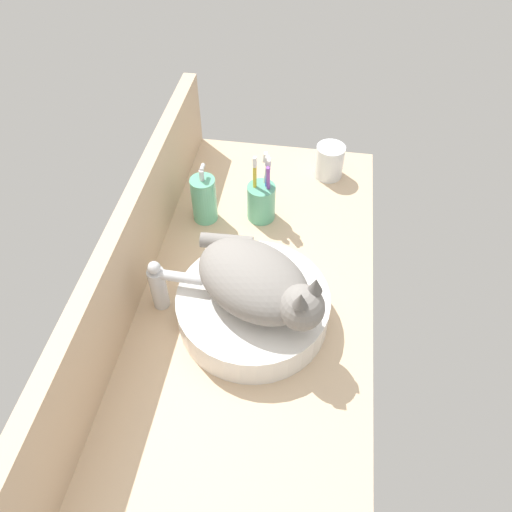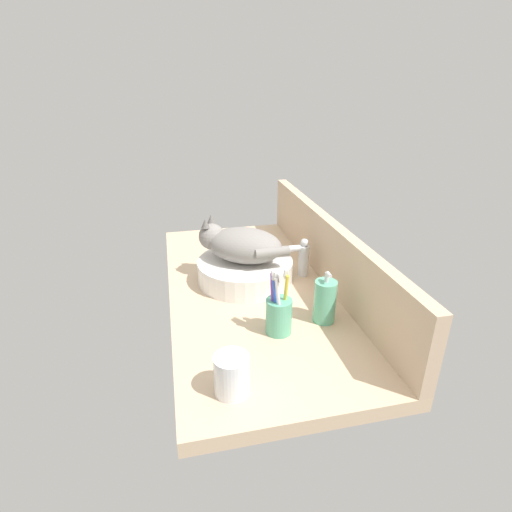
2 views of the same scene
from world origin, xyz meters
TOP-DOWN VIEW (x-y plane):
  - ground_plane at (0.00, 0.00)cm, footprint 114.93×54.77cm
  - backsplash_panel at (0.00, 25.58)cm, footprint 114.93×3.60cm
  - sink_basin at (-5.21, -1.77)cm, footprint 31.89×31.89cm
  - cat at (-5.87, -2.97)cm, footprint 27.67×30.21cm
  - faucet at (-4.65, 17.54)cm, footprint 3.60×11.83cm
  - soap_dispenser at (23.81, 15.18)cm, footprint 6.22×6.22cm
  - toothbrush_cup at (26.43, 1.12)cm, footprint 7.06×7.06cm
  - water_glass at (45.99, -14.87)cm, footprint 7.85×7.85cm

SIDE VIEW (x-z plane):
  - ground_plane at x=0.00cm, z-range -4.00..0.00cm
  - sink_basin at x=-5.21cm, z-range 0.00..7.42cm
  - water_glass at x=45.99cm, z-range -0.63..8.73cm
  - toothbrush_cup at x=26.43cm, z-range -3.81..14.88cm
  - soap_dispenser at x=23.81cm, z-range -1.55..14.14cm
  - faucet at x=-4.65cm, z-range 0.50..14.10cm
  - backsplash_panel at x=0.00cm, z-range 0.00..21.09cm
  - cat at x=-5.87cm, z-range 6.18..20.18cm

